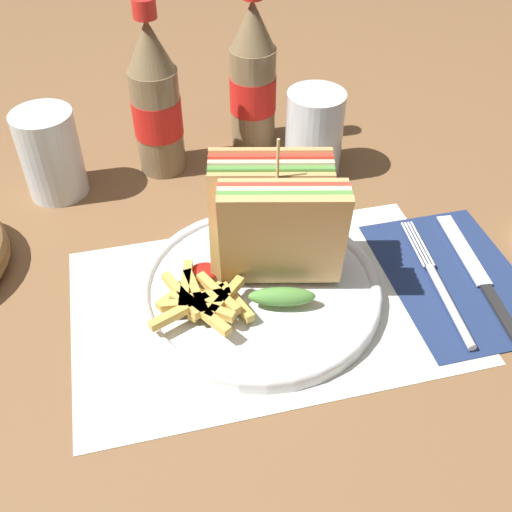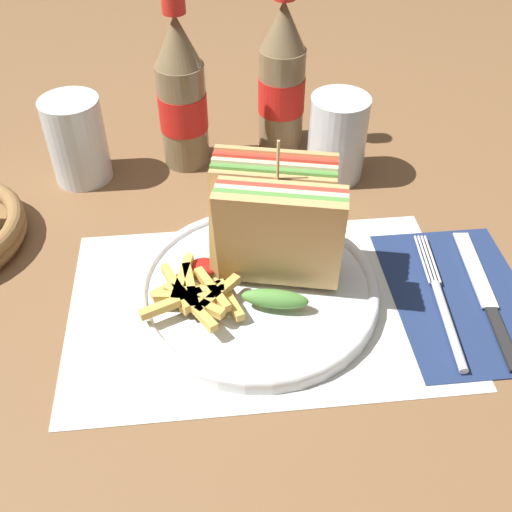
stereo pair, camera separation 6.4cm
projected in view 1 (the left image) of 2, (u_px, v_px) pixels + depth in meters
The scene contains 13 objects.
ground_plane at pixel (251, 315), 0.63m from camera, with size 4.00×4.00×0.00m, color brown.
placemat at pixel (268, 304), 0.64m from camera, with size 0.41×0.27×0.00m.
plate_main at pixel (260, 288), 0.65m from camera, with size 0.26×0.26×0.02m.
club_sandwich at pixel (276, 227), 0.62m from camera, with size 0.14×0.13×0.17m.
fries_pile at pixel (201, 299), 0.61m from camera, with size 0.11×0.11×0.02m.
ketchup_blob at pixel (204, 272), 0.65m from camera, with size 0.03×0.03×0.01m.
napkin at pixel (456, 279), 0.67m from camera, with size 0.15×0.22×0.00m.
fork at pixel (442, 291), 0.65m from camera, with size 0.03×0.20×0.01m.
knife at pixel (478, 274), 0.67m from camera, with size 0.03×0.20×0.00m.
coke_bottle_near at pixel (156, 102), 0.77m from camera, with size 0.07×0.07×0.23m.
coke_bottle_far at pixel (253, 80), 0.82m from camera, with size 0.07×0.07×0.23m.
glass_near at pixel (314, 138), 0.80m from camera, with size 0.08×0.08×0.11m.
glass_far at pixel (52, 159), 0.76m from camera, with size 0.08×0.08×0.11m.
Camera 1 is at (-0.10, -0.41, 0.47)m, focal length 42.00 mm.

